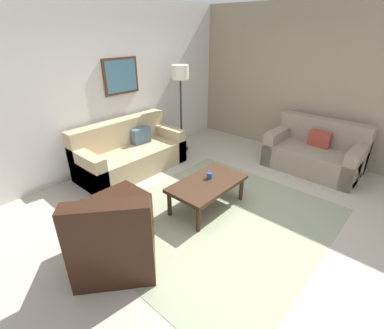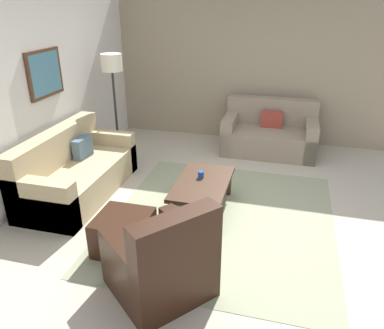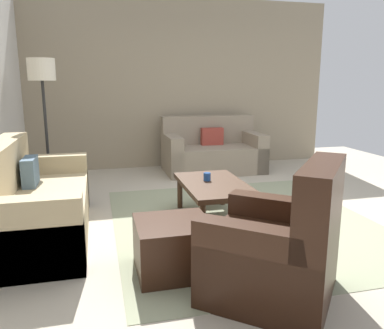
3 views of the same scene
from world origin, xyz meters
TOP-DOWN VIEW (x-y plane):
  - ground_plane at (0.00, 0.00)m, footprint 8.00×8.00m
  - rear_partition at (0.00, 2.60)m, footprint 6.00×0.12m
  - stone_feature_panel at (3.00, 0.00)m, footprint 0.12×5.20m
  - area_rug at (0.00, 0.00)m, footprint 2.93×2.65m
  - couch_main at (0.15, 2.11)m, footprint 1.90×0.88m
  - couch_loveseat at (2.44, -0.38)m, footprint 0.91×1.57m
  - armchair_leather at (-1.38, 0.29)m, footprint 1.13×1.13m
  - ottoman at (-0.85, 0.92)m, footprint 0.56×0.56m
  - coffee_table at (0.14, 0.29)m, footprint 1.10×0.64m
  - cup at (0.25, 0.34)m, footprint 0.08×0.08m
  - lamp_standing at (1.46, 2.05)m, footprint 0.32×0.32m
  - framed_artwork at (0.44, 2.51)m, footprint 0.69×0.04m

SIDE VIEW (x-z plane):
  - ground_plane at x=0.00m, z-range 0.00..0.00m
  - area_rug at x=0.00m, z-range 0.00..0.01m
  - ottoman at x=-0.85m, z-range 0.00..0.40m
  - couch_loveseat at x=2.44m, z-range -0.14..0.74m
  - couch_main at x=0.15m, z-range -0.14..0.74m
  - armchair_leather at x=-1.38m, z-range -0.17..0.78m
  - coffee_table at x=0.14m, z-range 0.15..0.56m
  - cup at x=0.25m, z-range 0.41..0.49m
  - rear_partition at x=0.00m, z-range 0.00..2.80m
  - stone_feature_panel at x=3.00m, z-range 0.00..2.80m
  - lamp_standing at x=1.46m, z-range 0.55..2.26m
  - framed_artwork at x=0.44m, z-range 1.27..1.88m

